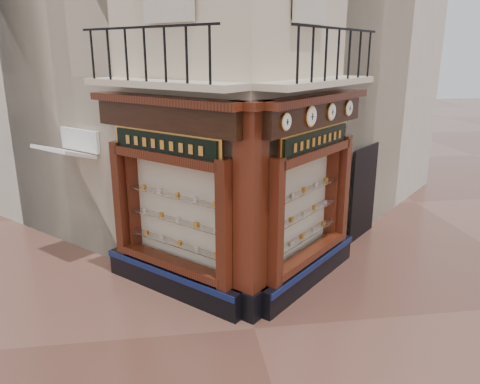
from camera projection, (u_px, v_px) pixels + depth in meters
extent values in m
plane|color=#533027|center=(254.00, 329.00, 8.36)|extent=(80.00, 80.00, 0.00)
cube|color=beige|center=(216.00, 4.00, 12.49)|extent=(11.31, 11.31, 12.00)
cube|color=beige|center=(130.00, 27.00, 14.64)|extent=(11.31, 11.31, 11.00)
cube|color=beige|center=(285.00, 29.00, 15.32)|extent=(11.31, 11.31, 11.00)
cube|color=black|center=(172.00, 280.00, 9.55)|extent=(2.72, 2.72, 0.55)
cube|color=#0D1742|center=(165.00, 274.00, 9.34)|extent=(2.50, 2.50, 0.12)
cube|color=#351409|center=(225.00, 226.00, 8.32)|extent=(0.37, 0.37, 2.45)
cube|color=#351409|center=(122.00, 198.00, 9.92)|extent=(0.37, 0.37, 2.45)
cube|color=#F8E2BC|center=(181.00, 208.00, 9.38)|extent=(1.80, 1.80, 2.10)
cube|color=black|center=(166.00, 117.00, 8.61)|extent=(2.69, 2.69, 0.50)
cube|color=#351409|center=(162.00, 100.00, 8.47)|extent=(2.86, 2.86, 0.14)
cube|color=black|center=(308.00, 271.00, 9.94)|extent=(2.72, 2.72, 0.55)
cube|color=#0D1742|center=(317.00, 264.00, 9.77)|extent=(2.50, 2.50, 0.12)
cube|color=#351409|center=(274.00, 224.00, 8.44)|extent=(0.37, 0.37, 2.45)
cube|color=#351409|center=(341.00, 189.00, 10.59)|extent=(0.37, 0.37, 2.45)
cube|color=#F8E2BC|center=(297.00, 203.00, 9.71)|extent=(1.80, 1.80, 2.10)
cube|color=black|center=(315.00, 114.00, 9.00)|extent=(2.69, 2.69, 0.50)
cube|color=#351409|center=(319.00, 98.00, 8.88)|extent=(2.86, 2.86, 0.14)
cube|color=black|center=(250.00, 301.00, 8.76)|extent=(0.78, 0.78, 0.55)
cube|color=#351409|center=(251.00, 203.00, 8.21)|extent=(0.64, 0.64, 3.50)
cube|color=#351409|center=(251.00, 105.00, 7.72)|extent=(0.85, 0.85, 0.14)
cube|color=beige|center=(160.00, 84.00, 8.37)|extent=(2.97, 2.97, 0.12)
cube|color=black|center=(143.00, 27.00, 7.85)|extent=(2.36, 2.36, 0.04)
cube|color=beige|center=(320.00, 83.00, 8.78)|extent=(2.97, 2.97, 0.12)
cube|color=black|center=(340.00, 29.00, 8.32)|extent=(2.36, 2.36, 0.04)
cylinder|color=gold|center=(285.00, 122.00, 7.88)|extent=(0.25, 0.25, 0.31)
cylinder|color=white|center=(287.00, 122.00, 7.86)|extent=(0.20, 0.20, 0.26)
cube|color=black|center=(288.00, 122.00, 7.85)|extent=(0.02, 0.02, 0.10)
cube|color=black|center=(288.00, 122.00, 7.85)|extent=(0.06, 0.06, 0.01)
cylinder|color=gold|center=(310.00, 116.00, 8.55)|extent=(0.31, 0.31, 0.39)
cylinder|color=white|center=(312.00, 116.00, 8.53)|extent=(0.25, 0.25, 0.33)
cube|color=black|center=(313.00, 117.00, 8.52)|extent=(0.02, 0.02, 0.13)
cube|color=black|center=(313.00, 117.00, 8.52)|extent=(0.08, 0.08, 0.01)
cylinder|color=gold|center=(331.00, 112.00, 9.19)|extent=(0.27, 0.27, 0.34)
cylinder|color=white|center=(332.00, 112.00, 9.17)|extent=(0.22, 0.22, 0.29)
cube|color=black|center=(333.00, 112.00, 9.16)|extent=(0.02, 0.02, 0.11)
cube|color=black|center=(333.00, 112.00, 9.16)|extent=(0.07, 0.07, 0.01)
cylinder|color=gold|center=(348.00, 108.00, 9.82)|extent=(0.27, 0.27, 0.33)
cylinder|color=white|center=(350.00, 108.00, 9.80)|extent=(0.22, 0.22, 0.29)
cube|color=black|center=(350.00, 108.00, 9.79)|extent=(0.02, 0.02, 0.11)
cube|color=black|center=(350.00, 108.00, 9.79)|extent=(0.07, 0.07, 0.01)
cube|color=gold|center=(165.00, 144.00, 8.72)|extent=(2.00, 2.00, 0.54)
cube|color=black|center=(164.00, 144.00, 8.69)|extent=(1.87, 1.87, 0.40)
cube|color=gold|center=(315.00, 140.00, 9.12)|extent=(1.92, 1.92, 0.51)
cube|color=black|center=(317.00, 140.00, 9.10)|extent=(1.79, 1.79, 0.38)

